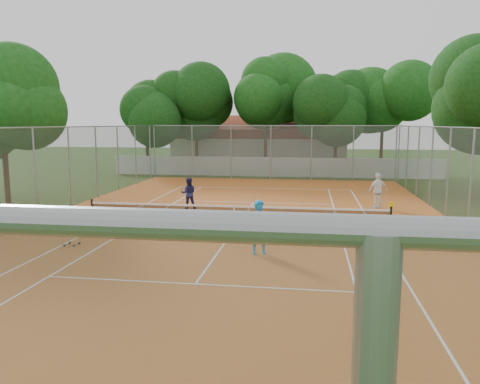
# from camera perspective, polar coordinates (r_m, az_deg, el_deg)

# --- Properties ---
(ground) EXTENTS (120.00, 120.00, 0.00)m
(ground) POSITION_cam_1_polar(r_m,az_deg,el_deg) (18.52, -0.69, -4.65)
(ground) COLOR #1B390F
(ground) RESTS_ON ground
(court_pad) EXTENTS (18.00, 34.00, 0.02)m
(court_pad) POSITION_cam_1_polar(r_m,az_deg,el_deg) (18.52, -0.69, -4.62)
(court_pad) COLOR #B96324
(court_pad) RESTS_ON ground
(court_lines) EXTENTS (10.98, 23.78, 0.01)m
(court_lines) POSITION_cam_1_polar(r_m,az_deg,el_deg) (18.51, -0.69, -4.59)
(court_lines) COLOR white
(court_lines) RESTS_ON court_pad
(tennis_net) EXTENTS (11.88, 0.10, 0.98)m
(tennis_net) POSITION_cam_1_polar(r_m,az_deg,el_deg) (18.41, -0.69, -3.11)
(tennis_net) COLOR black
(tennis_net) RESTS_ON court_pad
(perimeter_fence) EXTENTS (18.00, 34.00, 4.00)m
(perimeter_fence) POSITION_cam_1_polar(r_m,az_deg,el_deg) (18.17, -0.70, 1.50)
(perimeter_fence) COLOR slate
(perimeter_fence) RESTS_ON ground
(boundary_wall) EXTENTS (26.00, 0.30, 1.50)m
(boundary_wall) POSITION_cam_1_polar(r_m,az_deg,el_deg) (37.08, 3.99, 3.07)
(boundary_wall) COLOR white
(boundary_wall) RESTS_ON ground
(clubhouse) EXTENTS (16.40, 9.00, 4.40)m
(clubhouse) POSITION_cam_1_polar(r_m,az_deg,el_deg) (47.10, 2.54, 5.98)
(clubhouse) COLOR beige
(clubhouse) RESTS_ON ground
(tropical_trees) EXTENTS (29.00, 19.00, 10.00)m
(tropical_trees) POSITION_cam_1_polar(r_m,az_deg,el_deg) (39.92, 4.40, 9.55)
(tropical_trees) COLOR black
(tropical_trees) RESTS_ON ground
(player_near) EXTENTS (0.73, 0.58, 1.74)m
(player_near) POSITION_cam_1_polar(r_m,az_deg,el_deg) (14.95, 2.42, -4.32)
(player_near) COLOR #177ECA
(player_near) RESTS_ON court_pad
(player_far_left) EXTENTS (0.87, 0.76, 1.53)m
(player_far_left) POSITION_cam_1_polar(r_m,az_deg,el_deg) (23.00, -6.29, -0.15)
(player_far_left) COLOR navy
(player_far_left) RESTS_ON court_pad
(player_far_right) EXTENTS (1.11, 0.82, 1.75)m
(player_far_right) POSITION_cam_1_polar(r_m,az_deg,el_deg) (23.96, 16.47, 0.17)
(player_far_right) COLOR white
(player_far_right) RESTS_ON court_pad
(ball_hopper) EXTENTS (0.47, 0.47, 0.97)m
(ball_hopper) POSITION_cam_1_polar(r_m,az_deg,el_deg) (17.00, -19.89, -4.61)
(ball_hopper) COLOR #BABAC1
(ball_hopper) RESTS_ON court_pad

